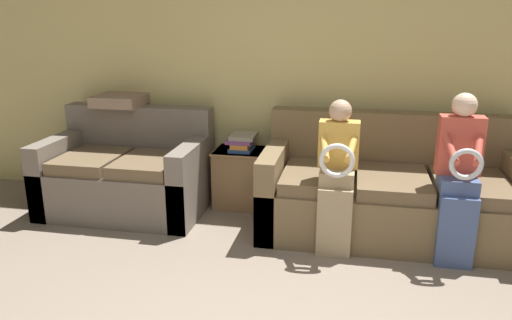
# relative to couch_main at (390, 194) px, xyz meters

# --- Properties ---
(wall_back) EXTENTS (7.31, 0.06, 2.55)m
(wall_back) POSITION_rel_couch_main_xyz_m (-0.68, 0.58, 0.95)
(wall_back) COLOR #DBCC7F
(wall_back) RESTS_ON ground_plane
(couch_main) EXTENTS (2.10, 1.00, 0.95)m
(couch_main) POSITION_rel_couch_main_xyz_m (0.00, 0.00, 0.00)
(couch_main) COLOR brown
(couch_main) RESTS_ON ground_plane
(couch_side) EXTENTS (1.44, 0.92, 0.92)m
(couch_side) POSITION_rel_couch_main_xyz_m (-2.36, 0.03, -0.00)
(couch_side) COLOR #70665B
(couch_side) RESTS_ON ground_plane
(child_left_seated) EXTENTS (0.31, 0.37, 1.16)m
(child_left_seated) POSITION_rel_couch_main_xyz_m (-0.43, -0.43, 0.31)
(child_left_seated) COLOR tan
(child_left_seated) RESTS_ON ground_plane
(child_right_seated) EXTENTS (0.31, 0.38, 1.24)m
(child_right_seated) POSITION_rel_couch_main_xyz_m (0.43, -0.42, 0.35)
(child_right_seated) COLOR #475B8E
(child_right_seated) RESTS_ON ground_plane
(side_shelf) EXTENTS (0.52, 0.41, 0.55)m
(side_shelf) POSITION_rel_couch_main_xyz_m (-1.34, 0.32, -0.05)
(side_shelf) COLOR olive
(side_shelf) RESTS_ON ground_plane
(book_stack) EXTENTS (0.25, 0.30, 0.15)m
(book_stack) POSITION_rel_couch_main_xyz_m (-1.34, 0.33, 0.30)
(book_stack) COLOR #33569E
(book_stack) RESTS_ON side_shelf
(throw_pillow) EXTENTS (0.44, 0.44, 0.10)m
(throw_pillow) POSITION_rel_couch_main_xyz_m (-2.54, 0.35, 0.64)
(throw_pillow) COLOR gray
(throw_pillow) RESTS_ON couch_side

